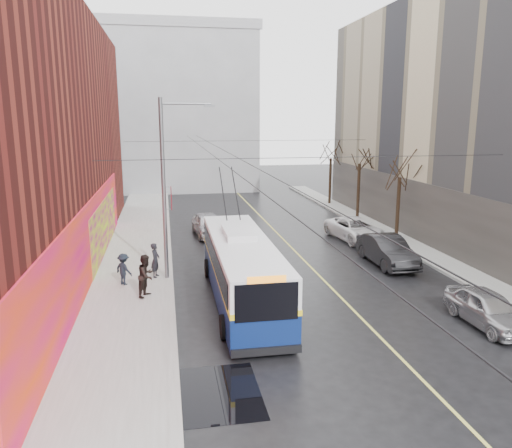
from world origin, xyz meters
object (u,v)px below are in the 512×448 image
Objects in this scene: pedestrian_b at (146,276)px; parked_car_b at (387,251)px; pedestrian_c at (124,269)px; tree_near at (400,166)px; following_car at (208,224)px; parked_car_c at (356,229)px; parked_car_a at (488,308)px; streetlight_pole at (167,185)px; tree_far at (331,150)px; trolleybus at (242,268)px; pedestrian_a at (155,260)px; tree_mid at (360,154)px.

parked_car_b is at bearing -48.28° from pedestrian_b.
pedestrian_b is 1.26× the size of pedestrian_c.
tree_near reaches higher than following_car.
parked_car_c is 1.15× the size of following_car.
parked_car_a is at bearing -88.69° from parked_car_b.
parked_car_c is at bearing -28.40° from pedestrian_b.
streetlight_pole is at bearing -177.92° from parked_car_b.
tree_far is at bearing 90.00° from tree_near.
following_car is (-9.20, 8.81, -0.02)m from parked_car_b.
tree_far reaches higher than trolleybus.
parked_car_c is at bearing -49.00° from pedestrian_a.
tree_far is at bearing 63.27° from trolleybus.
pedestrian_a is at bearing -179.06° from parked_car_b.
pedestrian_b is (-16.21, -22.55, -4.03)m from tree_far.
parked_car_b is at bearing -104.44° from tree_mid.
parked_car_b is at bearing -48.85° from following_car.
parked_car_c is at bearing 173.98° from tree_near.
tree_mid is 3.46× the size of pedestrian_b.
parked_car_b is 13.38m from pedestrian_b.
parked_car_b reaches higher than following_car.
tree_mid is 21.64m from parked_car_a.
following_car is (-12.40, -10.62, -4.35)m from tree_far.
tree_near is 3.31× the size of pedestrian_b.
trolleybus is 13.52m from parked_car_c.
parked_car_a is (12.23, -7.95, -4.14)m from streetlight_pole.
pedestrian_c is at bearing 59.88° from pedestrian_b.
tree_far is at bearing 82.70° from parked_car_a.
parked_car_c is at bearing -112.58° from tree_mid.
streetlight_pole is at bearing -139.35° from tree_mid.
following_car is (-12.40, -3.62, -4.46)m from tree_mid.
parked_car_b is (-3.20, -19.43, -4.33)m from tree_far.
following_car is (-12.40, 3.38, -4.19)m from tree_near.
tree_mid reaches higher than following_car.
tree_far reaches higher than following_car.
streetlight_pole is at bearing -117.88° from pedestrian_c.
tree_mid is (0.00, 7.00, 0.28)m from tree_near.
pedestrian_c is at bearing -129.92° from tree_far.
pedestrian_b is (-3.81, -11.94, 0.33)m from following_car.
trolleybus is 2.17× the size of parked_car_c.
parked_car_a is (9.12, -4.40, -0.81)m from trolleybus.
parked_car_c is at bearing 27.00° from streetlight_pole.
parked_car_c is (-2.79, -6.71, -4.51)m from tree_mid.
following_car is 12.53m from pedestrian_b.
parked_car_c is 3.47× the size of pedestrian_c.
streetlight_pole reaches higher than pedestrian_a.
tree_near is 1.54× the size of parked_car_a.
tree_near is at bearing 38.78° from trolleybus.
parked_car_a is 0.78× the size of parked_car_c.
tree_far is (0.00, 14.00, 0.17)m from tree_near.
trolleybus is 5.40m from pedestrian_a.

